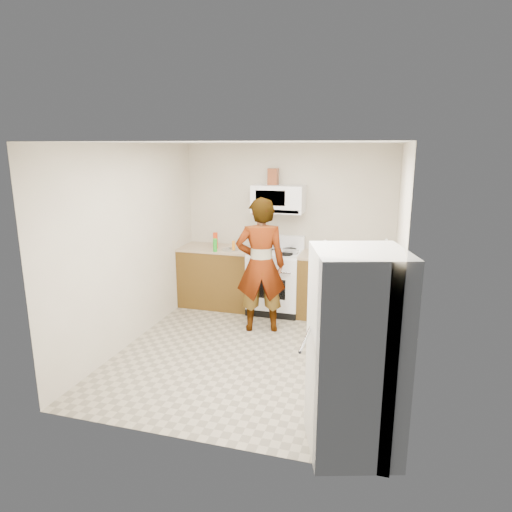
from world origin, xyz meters
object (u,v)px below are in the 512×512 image
(gas_range, at_px, (276,280))
(saucepan, at_px, (270,243))
(microwave, at_px, (279,199))
(person, at_px, (261,265))
(fridge, at_px, (355,354))
(kettle, at_px, (325,247))

(gas_range, relative_size, saucepan, 4.47)
(microwave, height_order, person, microwave)
(microwave, distance_m, saucepan, 0.69)
(microwave, relative_size, person, 0.42)
(person, distance_m, fridge, 2.63)
(fridge, xyz_separation_m, saucepan, (-1.52, 3.14, 0.17))
(fridge, xyz_separation_m, kettle, (-0.67, 3.08, 0.17))
(gas_range, bearing_deg, saucepan, 131.38)
(gas_range, distance_m, microwave, 1.22)
(microwave, distance_m, fridge, 3.51)
(gas_range, height_order, microwave, microwave)
(saucepan, bearing_deg, person, -82.93)
(gas_range, height_order, fridge, fridge)
(kettle, bearing_deg, gas_range, -162.16)
(microwave, height_order, fridge, microwave)
(microwave, distance_m, kettle, 0.99)
(person, distance_m, saucepan, 0.93)
(gas_range, xyz_separation_m, microwave, (0.00, 0.13, 1.21))
(kettle, distance_m, saucepan, 0.85)
(microwave, height_order, kettle, microwave)
(kettle, bearing_deg, microwave, -172.41)
(gas_range, height_order, kettle, gas_range)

